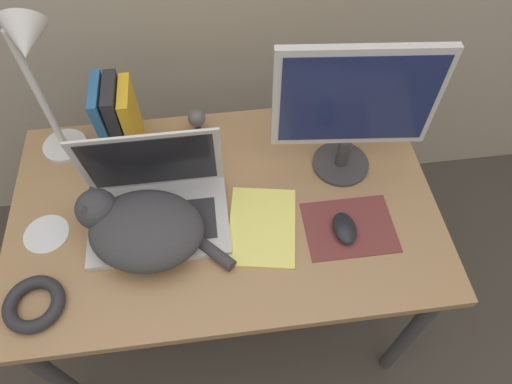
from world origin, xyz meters
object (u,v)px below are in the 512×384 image
object	(u,v)px
cat	(139,228)
webcam	(196,119)
desk_lamp	(33,67)
notepad	(261,226)
laptop	(156,203)
external_monitor	(353,108)
cable_coil	(33,304)
book_row	(117,117)
computer_mouse	(343,228)
cd_disc	(45,234)

from	to	relation	value
cat	webcam	bearing A→B (deg)	67.19
desk_lamp	webcam	world-z (taller)	desk_lamp
cat	notepad	bearing A→B (deg)	0.20
laptop	webcam	distance (m)	0.32
desk_lamp	webcam	xyz separation A→B (m)	(0.37, 0.05, -0.28)
external_monitor	cable_coil	distance (m)	0.92
book_row	webcam	xyz separation A→B (m)	(0.22, 0.02, -0.06)
cable_coil	webcam	bearing A→B (deg)	51.64
notepad	external_monitor	bearing A→B (deg)	35.16
cable_coil	notepad	world-z (taller)	cable_coil
desk_lamp	notepad	distance (m)	0.70
desk_lamp	notepad	world-z (taller)	desk_lamp
laptop	computer_mouse	bearing A→B (deg)	-13.95
laptop	desk_lamp	distance (m)	0.45
external_monitor	book_row	distance (m)	0.67
laptop	external_monitor	size ratio (longest dim) A/B	0.88
laptop	book_row	world-z (taller)	laptop
book_row	laptop	bearing A→B (deg)	-69.78
desk_lamp	cat	bearing A→B (deg)	-57.37
computer_mouse	book_row	world-z (taller)	book_row
cable_coil	notepad	bearing A→B (deg)	14.93
external_monitor	cd_disc	world-z (taller)	external_monitor
cable_coil	webcam	size ratio (longest dim) A/B	1.83
external_monitor	desk_lamp	world-z (taller)	desk_lamp
cat	notepad	xyz separation A→B (m)	(0.31, 0.00, -0.06)
book_row	notepad	bearing A→B (deg)	-43.30
cat	webcam	world-z (taller)	cat
external_monitor	cd_disc	size ratio (longest dim) A/B	3.52
cd_disc	computer_mouse	bearing A→B (deg)	-6.72
webcam	cd_disc	xyz separation A→B (m)	(-0.42, -0.33, -0.05)
laptop	book_row	xyz separation A→B (m)	(-0.10, 0.27, 0.06)
computer_mouse	book_row	bearing A→B (deg)	146.17
cable_coil	cd_disc	bearing A→B (deg)	91.06
cat	cd_disc	bearing A→B (deg)	168.81
cat	computer_mouse	distance (m)	0.53
cat	cd_disc	distance (m)	0.28
laptop	cable_coil	distance (m)	0.38
book_row	desk_lamp	size ratio (longest dim) A/B	0.46
cat	book_row	size ratio (longest dim) A/B	1.74
desk_lamp	webcam	size ratio (longest dim) A/B	6.08
computer_mouse	book_row	size ratio (longest dim) A/B	0.44
book_row	cable_coil	size ratio (longest dim) A/B	1.54
laptop	desk_lamp	world-z (taller)	desk_lamp
computer_mouse	book_row	xyz separation A→B (m)	(-0.59, 0.40, 0.09)
webcam	cd_disc	distance (m)	0.54
cat	laptop	bearing A→B (deg)	65.03
webcam	cd_disc	bearing A→B (deg)	-142.35
cat	notepad	distance (m)	0.32
cd_disc	cable_coil	bearing A→B (deg)	-88.94
laptop	external_monitor	bearing A→B (deg)	10.93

